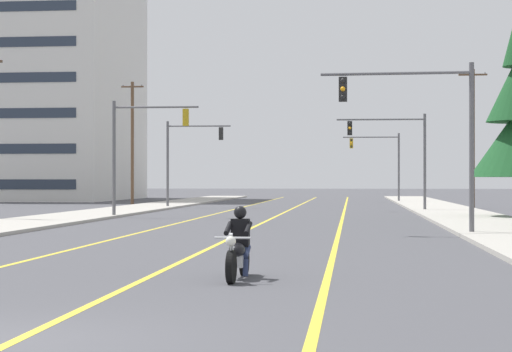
{
  "coord_description": "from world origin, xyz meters",
  "views": [
    {
      "loc": [
        4.27,
        -10.66,
        1.98
      ],
      "look_at": [
        0.8,
        21.99,
        2.13
      ],
      "focal_mm": 63.58,
      "sensor_mm": 36.0,
      "label": 1
    }
  ],
  "objects_px": {
    "traffic_signal_far_right": "(382,156)",
    "traffic_signal_mid_right": "(399,146)",
    "traffic_signal_near_right": "(426,120)",
    "motorcycle_with_rider": "(238,250)",
    "traffic_signal_near_left": "(138,141)",
    "utility_pole_left_far": "(132,141)",
    "traffic_signal_mid_left": "(186,151)",
    "apartment_building_far_left_block": "(28,56)",
    "utility_pole_right_far": "(473,136)"
  },
  "relations": [
    {
      "from": "traffic_signal_far_right",
      "to": "traffic_signal_mid_right",
      "type": "bearing_deg",
      "value": -89.47
    },
    {
      "from": "traffic_signal_near_right",
      "to": "motorcycle_with_rider",
      "type": "bearing_deg",
      "value": -108.1
    },
    {
      "from": "traffic_signal_near_left",
      "to": "utility_pole_left_far",
      "type": "xyz_separation_m",
      "value": [
        -6.5,
        25.1,
        1.1
      ]
    },
    {
      "from": "traffic_signal_mid_left",
      "to": "apartment_building_far_left_block",
      "type": "relative_size",
      "value": 0.21
    },
    {
      "from": "traffic_signal_near_left",
      "to": "apartment_building_far_left_block",
      "type": "xyz_separation_m",
      "value": [
        -21.63,
        42.39,
        10.57
      ]
    },
    {
      "from": "motorcycle_with_rider",
      "to": "utility_pole_right_far",
      "type": "relative_size",
      "value": 0.22
    },
    {
      "from": "utility_pole_left_far",
      "to": "apartment_building_far_left_block",
      "type": "xyz_separation_m",
      "value": [
        -15.13,
        17.29,
        9.48
      ]
    },
    {
      "from": "traffic_signal_near_right",
      "to": "traffic_signal_far_right",
      "type": "relative_size",
      "value": 1.0
    },
    {
      "from": "traffic_signal_near_left",
      "to": "traffic_signal_mid_right",
      "type": "height_order",
      "value": "same"
    },
    {
      "from": "traffic_signal_mid_left",
      "to": "apartment_building_far_left_block",
      "type": "bearing_deg",
      "value": 129.4
    },
    {
      "from": "traffic_signal_mid_right",
      "to": "apartment_building_far_left_block",
      "type": "distance_m",
      "value": 48.76
    },
    {
      "from": "traffic_signal_near_left",
      "to": "traffic_signal_far_right",
      "type": "distance_m",
      "value": 37.56
    },
    {
      "from": "utility_pole_right_far",
      "to": "apartment_building_far_left_block",
      "type": "bearing_deg",
      "value": 149.6
    },
    {
      "from": "traffic_signal_mid_left",
      "to": "traffic_signal_near_right",
      "type": "bearing_deg",
      "value": -64.73
    },
    {
      "from": "motorcycle_with_rider",
      "to": "apartment_building_far_left_block",
      "type": "height_order",
      "value": "apartment_building_far_left_block"
    },
    {
      "from": "traffic_signal_far_right",
      "to": "apartment_building_far_left_block",
      "type": "xyz_separation_m",
      "value": [
        -35.63,
        7.53,
        10.55
      ]
    },
    {
      "from": "motorcycle_with_rider",
      "to": "traffic_signal_near_right",
      "type": "relative_size",
      "value": 0.35
    },
    {
      "from": "traffic_signal_far_right",
      "to": "utility_pole_right_far",
      "type": "relative_size",
      "value": 0.63
    },
    {
      "from": "motorcycle_with_rider",
      "to": "traffic_signal_far_right",
      "type": "bearing_deg",
      "value": 85.54
    },
    {
      "from": "apartment_building_far_left_block",
      "to": "motorcycle_with_rider",
      "type": "bearing_deg",
      "value": -66.79
    },
    {
      "from": "traffic_signal_near_right",
      "to": "traffic_signal_near_left",
      "type": "height_order",
      "value": "same"
    },
    {
      "from": "traffic_signal_far_right",
      "to": "utility_pole_right_far",
      "type": "bearing_deg",
      "value": -70.98
    },
    {
      "from": "traffic_signal_far_right",
      "to": "utility_pole_left_far",
      "type": "bearing_deg",
      "value": -154.55
    },
    {
      "from": "traffic_signal_mid_right",
      "to": "utility_pole_right_far",
      "type": "bearing_deg",
      "value": 51.71
    },
    {
      "from": "traffic_signal_near_right",
      "to": "utility_pole_right_far",
      "type": "relative_size",
      "value": 0.63
    },
    {
      "from": "traffic_signal_near_left",
      "to": "utility_pole_right_far",
      "type": "height_order",
      "value": "utility_pole_right_far"
    },
    {
      "from": "motorcycle_with_rider",
      "to": "traffic_signal_near_right",
      "type": "bearing_deg",
      "value": 71.9
    },
    {
      "from": "traffic_signal_near_left",
      "to": "traffic_signal_far_right",
      "type": "xyz_separation_m",
      "value": [
        14.0,
        34.85,
        0.03
      ]
    },
    {
      "from": "traffic_signal_near_left",
      "to": "utility_pole_right_far",
      "type": "bearing_deg",
      "value": 42.46
    },
    {
      "from": "traffic_signal_mid_right",
      "to": "traffic_signal_far_right",
      "type": "relative_size",
      "value": 1.0
    },
    {
      "from": "motorcycle_with_rider",
      "to": "apartment_building_far_left_block",
      "type": "xyz_separation_m",
      "value": [
        -30.65,
        71.46,
        14.07
      ]
    },
    {
      "from": "utility_pole_right_far",
      "to": "utility_pole_left_far",
      "type": "xyz_separation_m",
      "value": [
        -26.28,
        7.0,
        0.06
      ]
    },
    {
      "from": "motorcycle_with_rider",
      "to": "apartment_building_far_left_block",
      "type": "relative_size",
      "value": 0.07
    },
    {
      "from": "traffic_signal_near_right",
      "to": "traffic_signal_mid_left",
      "type": "distance_m",
      "value": 33.95
    },
    {
      "from": "traffic_signal_mid_left",
      "to": "traffic_signal_far_right",
      "type": "relative_size",
      "value": 1.0
    },
    {
      "from": "traffic_signal_near_left",
      "to": "traffic_signal_far_right",
      "type": "height_order",
      "value": "same"
    },
    {
      "from": "traffic_signal_near_right",
      "to": "utility_pole_right_far",
      "type": "xyz_separation_m",
      "value": [
        5.83,
        32.08,
        0.98
      ]
    },
    {
      "from": "utility_pole_left_far",
      "to": "traffic_signal_near_left",
      "type": "bearing_deg",
      "value": -75.47
    },
    {
      "from": "traffic_signal_near_right",
      "to": "traffic_signal_far_right",
      "type": "bearing_deg",
      "value": 89.94
    },
    {
      "from": "traffic_signal_far_right",
      "to": "apartment_building_far_left_block",
      "type": "height_order",
      "value": "apartment_building_far_left_block"
    },
    {
      "from": "traffic_signal_near_right",
      "to": "traffic_signal_mid_left",
      "type": "bearing_deg",
      "value": 115.27
    },
    {
      "from": "utility_pole_right_far",
      "to": "traffic_signal_mid_right",
      "type": "bearing_deg",
      "value": -128.29
    },
    {
      "from": "motorcycle_with_rider",
      "to": "utility_pole_right_far",
      "type": "bearing_deg",
      "value": 77.15
    },
    {
      "from": "traffic_signal_mid_right",
      "to": "traffic_signal_mid_left",
      "type": "distance_m",
      "value": 15.81
    },
    {
      "from": "traffic_signal_mid_left",
      "to": "utility_pole_left_far",
      "type": "bearing_deg",
      "value": 125.42
    },
    {
      "from": "traffic_signal_mid_left",
      "to": "utility_pole_left_far",
      "type": "distance_m",
      "value": 10.34
    },
    {
      "from": "traffic_signal_near_right",
      "to": "utility_pole_right_far",
      "type": "distance_m",
      "value": 32.62
    },
    {
      "from": "apartment_building_far_left_block",
      "to": "traffic_signal_mid_right",
      "type": "bearing_deg",
      "value": -41.15
    },
    {
      "from": "utility_pole_right_far",
      "to": "utility_pole_left_far",
      "type": "distance_m",
      "value": 27.2
    },
    {
      "from": "traffic_signal_near_right",
      "to": "traffic_signal_mid_right",
      "type": "distance_m",
      "value": 25.04
    }
  ]
}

